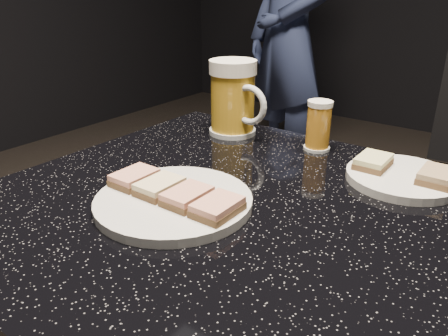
{
  "coord_description": "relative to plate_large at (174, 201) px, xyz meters",
  "views": [
    {
      "loc": [
        0.36,
        -0.48,
        1.06
      ],
      "look_at": [
        0.0,
        0.0,
        0.8
      ],
      "focal_mm": 35.0,
      "sensor_mm": 36.0,
      "label": 1
    }
  ],
  "objects": [
    {
      "name": "plate_large",
      "position": [
        0.0,
        0.0,
        0.0
      ],
      "size": [
        0.23,
        0.23,
        0.01
      ],
      "primitive_type": "cylinder",
      "color": "silver",
      "rests_on": "table"
    },
    {
      "name": "plate_small",
      "position": [
        0.25,
        0.29,
        0.0
      ],
      "size": [
        0.18,
        0.18,
        0.01
      ],
      "primitive_type": "cylinder",
      "color": "white",
      "rests_on": "table"
    },
    {
      "name": "patron",
      "position": [
        -0.77,
        1.74,
        0.02
      ],
      "size": [
        0.67,
        0.56,
        1.56
      ],
      "primitive_type": "imported",
      "rotation": [
        0.0,
        0.0,
        -0.4
      ],
      "color": "navy",
      "rests_on": "floor"
    },
    {
      "name": "table",
      "position": [
        0.05,
        0.06,
        -0.25
      ],
      "size": [
        0.7,
        0.7,
        0.75
      ],
      "color": "black",
      "rests_on": "floor"
    },
    {
      "name": "beer_mug",
      "position": [
        -0.12,
        0.33,
        0.07
      ],
      "size": [
        0.15,
        0.1,
        0.16
      ],
      "color": "silver",
      "rests_on": "table"
    },
    {
      "name": "beer_tumbler",
      "position": [
        0.07,
        0.34,
        0.04
      ],
      "size": [
        0.05,
        0.05,
        0.1
      ],
      "color": "silver",
      "rests_on": "table"
    },
    {
      "name": "canapes_on_plate_large",
      "position": [
        0.0,
        0.0,
        0.02
      ],
      "size": [
        0.21,
        0.07,
        0.02
      ],
      "color": "#4C3521",
      "rests_on": "plate_large"
    },
    {
      "name": "canapes_on_plate_small",
      "position": [
        0.25,
        0.29,
        0.02
      ],
      "size": [
        0.15,
        0.07,
        0.02
      ],
      "color": "#4C3521",
      "rests_on": "plate_small"
    }
  ]
}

